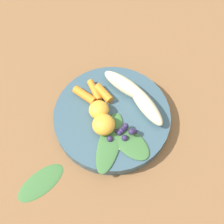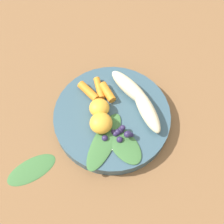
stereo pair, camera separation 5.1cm
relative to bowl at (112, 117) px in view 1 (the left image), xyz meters
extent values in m
plane|color=brown|center=(0.00, 0.00, -0.01)|extent=(2.40, 2.40, 0.00)
cylinder|color=#385666|center=(0.00, 0.00, 0.00)|extent=(0.25, 0.25, 0.03)
ellipsoid|color=beige|center=(-0.02, -0.07, 0.03)|extent=(0.11, 0.09, 0.03)
ellipsoid|color=beige|center=(-0.07, -0.02, 0.03)|extent=(0.09, 0.11, 0.03)
ellipsoid|color=#F4A833|center=(0.01, 0.03, 0.03)|extent=(0.05, 0.05, 0.04)
ellipsoid|color=#F4A833|center=(0.03, 0.00, 0.03)|extent=(0.04, 0.04, 0.03)
cylinder|color=orange|center=(0.02, -0.05, 0.02)|extent=(0.05, 0.05, 0.02)
cylinder|color=orange|center=(0.04, -0.05, 0.02)|extent=(0.04, 0.05, 0.01)
cylinder|color=orange|center=(0.06, -0.04, 0.02)|extent=(0.06, 0.04, 0.02)
sphere|color=#2D234C|center=(-0.03, 0.03, 0.02)|extent=(0.01, 0.01, 0.01)
sphere|color=#2D234C|center=(-0.02, 0.05, 0.02)|extent=(0.01, 0.01, 0.01)
sphere|color=#2D234C|center=(-0.03, 0.06, 0.02)|extent=(0.01, 0.01, 0.01)
sphere|color=#2D234C|center=(0.00, 0.06, 0.02)|extent=(0.01, 0.01, 0.01)
sphere|color=#2D234C|center=(-0.01, 0.04, 0.02)|extent=(0.01, 0.01, 0.01)
sphere|color=#2D234C|center=(-0.05, 0.05, 0.03)|extent=(0.01, 0.01, 0.01)
sphere|color=#2D234C|center=(-0.05, 0.04, 0.02)|extent=(0.01, 0.01, 0.01)
sphere|color=#2D234C|center=(-0.03, 0.03, 0.03)|extent=(0.01, 0.01, 0.01)
sphere|color=#2D234C|center=(-0.04, 0.05, 0.03)|extent=(0.01, 0.01, 0.01)
sphere|color=#2D234C|center=(-0.02, 0.04, 0.02)|extent=(0.01, 0.01, 0.01)
cylinder|color=white|center=(-0.01, 0.06, 0.02)|extent=(0.04, 0.04, 0.00)
ellipsoid|color=#3D7038|center=(0.00, 0.07, 0.02)|extent=(0.07, 0.14, 0.00)
ellipsoid|color=#3D7038|center=(-0.04, 0.06, 0.02)|extent=(0.11, 0.10, 0.00)
ellipsoid|color=#3D7038|center=(0.13, 0.15, -0.01)|extent=(0.11, 0.11, 0.01)
camera|label=1|loc=(-0.02, 0.29, 0.57)|focal=47.01mm
camera|label=2|loc=(-0.07, 0.29, 0.57)|focal=47.01mm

